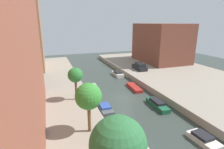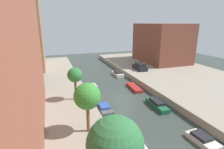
{
  "view_description": "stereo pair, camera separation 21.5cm",
  "coord_description": "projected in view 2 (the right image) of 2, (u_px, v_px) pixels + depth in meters",
  "views": [
    {
      "loc": [
        -10.1,
        -22.9,
        11.07
      ],
      "look_at": [
        0.85,
        7.61,
        1.6
      ],
      "focal_mm": 28.85,
      "sensor_mm": 36.0,
      "label": 1
    },
    {
      "loc": [
        -9.9,
        -22.98,
        11.07
      ],
      "look_at": [
        0.85,
        7.61,
        1.6
      ],
      "focal_mm": 28.85,
      "sensor_mm": 36.0,
      "label": 2
    }
  ],
  "objects": [
    {
      "name": "quay_right",
      "position": [
        202.0,
        84.0,
        31.7
      ],
      "size": [
        20.0,
        64.0,
        1.0
      ],
      "primitive_type": "cube",
      "color": "gray",
      "rests_on": "ground_plane"
    },
    {
      "name": "ground_plane",
      "position": [
        123.0,
        99.0,
        27.06
      ],
      "size": [
        84.0,
        84.0,
        0.0
      ],
      "primitive_type": "plane",
      "color": "#333D38"
    },
    {
      "name": "moored_boat_left_2",
      "position": [
        105.0,
        109.0,
        23.15
      ],
      "size": [
        1.55,
        3.26,
        0.82
      ],
      "color": "#4C5156",
      "rests_on": "ground_plane"
    },
    {
      "name": "moored_boat_left_3",
      "position": [
        93.0,
        88.0,
        30.17
      ],
      "size": [
        1.49,
        3.78,
        0.96
      ],
      "color": "#4C5156",
      "rests_on": "ground_plane"
    },
    {
      "name": "moored_boat_right_4",
      "position": [
        118.0,
        74.0,
        38.52
      ],
      "size": [
        1.6,
        3.79,
        0.93
      ],
      "color": "beige",
      "rests_on": "ground_plane"
    },
    {
      "name": "apartment_tower_far",
      "position": [
        13.0,
        6.0,
        37.13
      ],
      "size": [
        10.0,
        12.41,
        26.58
      ],
      "primitive_type": "cube",
      "color": "#9E704C",
      "rests_on": "quay_left"
    },
    {
      "name": "low_block_right",
      "position": [
        162.0,
        43.0,
        46.85
      ],
      "size": [
        10.0,
        13.83,
        9.73
      ],
      "primitive_type": "cube",
      "color": "brown",
      "rests_on": "quay_right"
    },
    {
      "name": "parked_car",
      "position": [
        140.0,
        67.0,
        39.49
      ],
      "size": [
        2.0,
        4.39,
        1.54
      ],
      "color": "black",
      "rests_on": "quay_right"
    },
    {
      "name": "street_tree_1",
      "position": [
        87.0,
        97.0,
        16.33
      ],
      "size": [
        2.48,
        2.48,
        4.84
      ],
      "color": "brown",
      "rests_on": "quay_left"
    },
    {
      "name": "moored_boat_right_3",
      "position": [
        134.0,
        88.0,
        30.91
      ],
      "size": [
        1.6,
        4.48,
        0.5
      ],
      "color": "maroon",
      "rests_on": "ground_plane"
    },
    {
      "name": "street_tree_2",
      "position": [
        75.0,
        75.0,
        23.54
      ],
      "size": [
        1.96,
        1.96,
        4.4
      ],
      "color": "brown",
      "rests_on": "quay_left"
    },
    {
      "name": "quay_left",
      "position": [
        11.0,
        111.0,
        22.15
      ],
      "size": [
        20.0,
        64.0,
        1.0
      ],
      "primitive_type": "cube",
      "color": "gray",
      "rests_on": "ground_plane"
    },
    {
      "name": "street_tree_0",
      "position": [
        115.0,
        144.0,
        9.68
      ],
      "size": [
        3.16,
        3.16,
        5.33
      ],
      "color": "brown",
      "rests_on": "quay_left"
    },
    {
      "name": "moored_boat_right_1",
      "position": [
        203.0,
        140.0,
        17.1
      ],
      "size": [
        1.68,
        3.18,
        0.78
      ],
      "color": "beige",
      "rests_on": "ground_plane"
    },
    {
      "name": "moored_boat_right_2",
      "position": [
        157.0,
        104.0,
        24.28
      ],
      "size": [
        1.4,
        4.43,
        0.92
      ],
      "color": "#195638",
      "rests_on": "ground_plane"
    }
  ]
}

